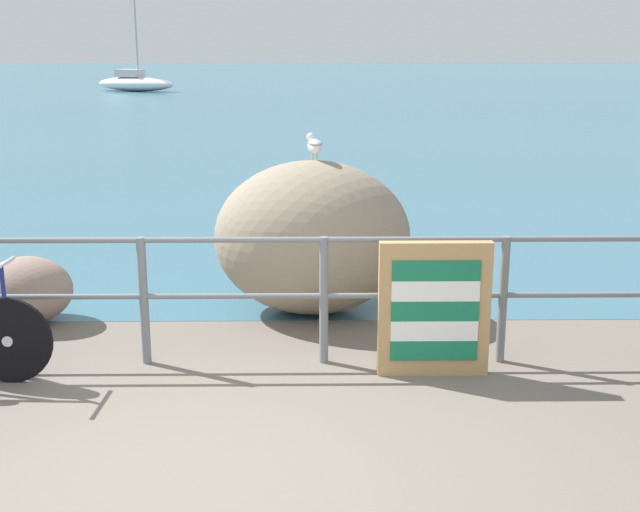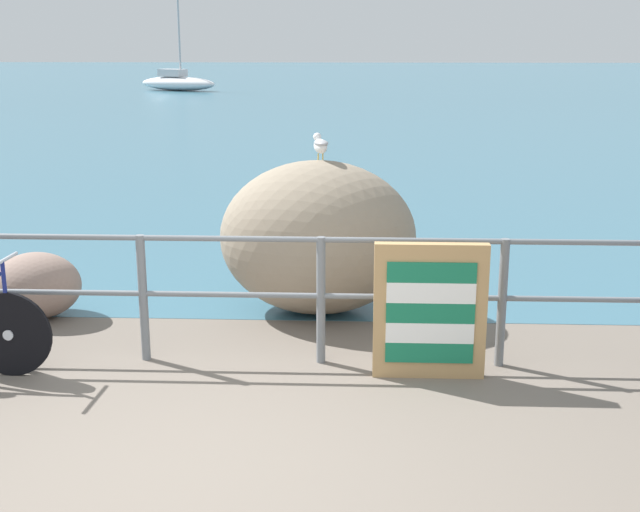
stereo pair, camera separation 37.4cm
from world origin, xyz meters
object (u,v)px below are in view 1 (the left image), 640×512
Objects in this scene: breakwater_boulder_left at (27,290)px; sailboat at (135,83)px; seagull at (314,145)px; folded_deckchair_stack at (434,309)px; breakwater_boulder_main at (312,238)px.

sailboat is at bearing 99.98° from breakwater_boulder_left.
breakwater_boulder_left is 2.37× the size of seagull.
sailboat reaches higher than folded_deckchair_stack.
breakwater_boulder_main is 2.61m from breakwater_boulder_left.
breakwater_boulder_main is 5.30× the size of seagull.
seagull is 0.07× the size of sailboat.
seagull is (0.02, 0.06, 0.85)m from breakwater_boulder_main.
breakwater_boulder_main is (-0.91, 1.54, 0.19)m from folded_deckchair_stack.
folded_deckchair_stack is 3.05× the size of seagull.
folded_deckchair_stack is at bearing -49.98° from sailboat.
breakwater_boulder_left is at bearing -54.88° from sailboat.
folded_deckchair_stack is at bearing -167.92° from seagull.
seagull is at bearing -50.70° from sailboat.
folded_deckchair_stack reaches higher than breakwater_boulder_left.
breakwater_boulder_left is 35.62m from sailboat.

